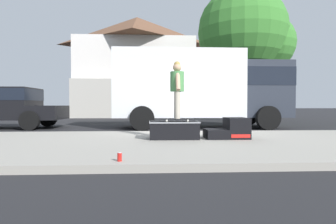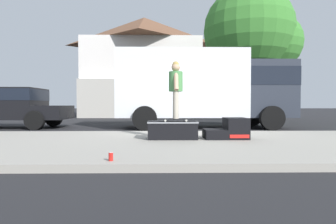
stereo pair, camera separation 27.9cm
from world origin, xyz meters
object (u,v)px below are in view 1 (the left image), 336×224
kicker_ramp (230,130)px  box_truck (201,86)px  skateboard (177,119)px  street_tree_main (247,35)px  soda_can (120,157)px  skater_kid (177,85)px  skate_box (174,129)px

kicker_ramp → box_truck: bearing=88.9°
skateboard → street_tree_main: size_ratio=0.10×
soda_can → kicker_ramp: bearing=49.0°
skateboard → skater_kid: bearing=-90.0°
skater_kid → street_tree_main: (4.89, 9.45, 3.59)m
skate_box → soda_can: (-0.99, -2.73, -0.16)m
soda_can → box_truck: 7.99m
soda_can → street_tree_main: (5.95, 12.15, 4.82)m
skater_kid → street_tree_main: size_ratio=0.18×
kicker_ramp → skater_kid: (-1.30, -0.03, 1.09)m
skate_box → soda_can: bearing=-110.0°
soda_can → skater_kid: bearing=68.4°
skateboard → skater_kid: skater_kid is taller
skateboard → street_tree_main: street_tree_main is taller
skateboard → street_tree_main: 11.52m
skate_box → soda_can: size_ratio=9.38×
skate_box → skateboard: (0.08, -0.03, 0.25)m
kicker_ramp → skate_box: bearing=180.0°
skater_kid → box_truck: box_truck is taller
box_truck → street_tree_main: (3.49, 4.71, 3.31)m
skateboard → skater_kid: 0.82m
skate_box → skateboard: size_ratio=1.51×
kicker_ramp → soda_can: size_ratio=8.13×
box_truck → skateboard: bearing=-106.4°
skateboard → street_tree_main: bearing=62.7°
skateboard → box_truck: (1.39, 4.75, 1.11)m
kicker_ramp → skater_kid: size_ratio=0.75×
skateboard → soda_can: skateboard is taller
skate_box → kicker_ramp: size_ratio=1.15×
soda_can → street_tree_main: street_tree_main is taller
kicker_ramp → skater_kid: 1.69m
skate_box → box_truck: (1.47, 4.72, 1.36)m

